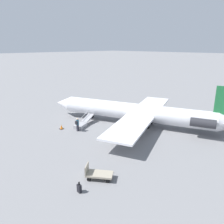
% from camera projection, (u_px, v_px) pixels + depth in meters
% --- Properties ---
extents(ground_plane, '(600.00, 600.00, 0.00)m').
position_uv_depth(ground_plane, '(135.00, 124.00, 30.44)').
color(ground_plane, slate).
extents(airplane_main, '(25.37, 19.77, 6.13)m').
position_uv_depth(airplane_main, '(141.00, 112.00, 29.59)').
color(airplane_main, silver).
rests_on(airplane_main, ground).
extents(boarding_stairs, '(2.43, 4.10, 1.58)m').
position_uv_depth(boarding_stairs, '(82.00, 124.00, 29.45)').
color(boarding_stairs, '#99999E').
rests_on(boarding_stairs, ground).
extents(passenger, '(0.44, 0.57, 1.74)m').
position_uv_depth(passenger, '(77.00, 124.00, 27.76)').
color(passenger, '#23232D').
rests_on(passenger, ground).
extents(luggage_cart, '(2.42, 2.19, 1.22)m').
position_uv_depth(luggage_cart, '(98.00, 174.00, 17.92)').
color(luggage_cart, '#9E937F').
rests_on(luggage_cart, ground).
extents(suitcase, '(0.37, 0.24, 0.88)m').
position_uv_depth(suitcase, '(79.00, 188.00, 16.31)').
color(suitcase, black).
rests_on(suitcase, ground).
extents(traffic_cone_near_stairs, '(0.52, 0.52, 0.57)m').
position_uv_depth(traffic_cone_near_stairs, '(61.00, 127.00, 28.68)').
color(traffic_cone_near_stairs, black).
rests_on(traffic_cone_near_stairs, ground).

